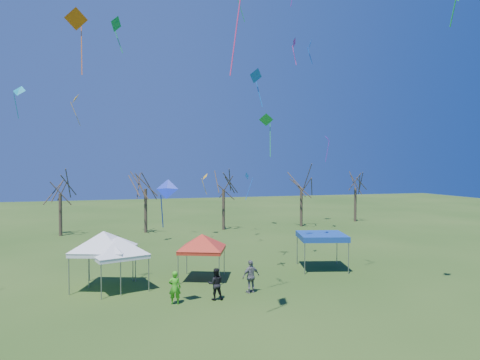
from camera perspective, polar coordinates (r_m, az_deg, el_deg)
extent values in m
plane|color=#284917|center=(23.38, -2.27, -15.77)|extent=(140.00, 140.00, 0.00)
cylinder|color=#3D2D21|center=(46.84, -22.82, -4.28)|extent=(0.32, 0.32, 4.28)
cylinder|color=#3D2D21|center=(46.33, -12.46, -4.01)|extent=(0.32, 0.32, 4.64)
cylinder|color=#3D2D21|center=(47.31, -2.21, -3.94)|extent=(0.32, 0.32, 4.49)
cylinder|color=#3D2D21|center=(50.33, 8.18, -3.61)|extent=(0.32, 0.32, 4.47)
cylinder|color=#3D2D21|center=(56.07, 15.12, -3.21)|extent=(0.32, 0.32, 4.23)
cylinder|color=gray|center=(25.77, -21.85, -11.86)|extent=(0.06, 0.06, 2.05)
cylinder|color=gray|center=(28.35, -19.46, -10.57)|extent=(0.06, 0.06, 2.05)
cylinder|color=gray|center=(24.77, -15.63, -12.36)|extent=(0.06, 0.06, 2.05)
cylinder|color=gray|center=(27.44, -13.77, -10.93)|extent=(0.06, 0.06, 2.05)
cube|color=white|center=(26.30, -17.71, -8.97)|extent=(3.88, 3.88, 0.25)
pyramid|color=white|center=(26.11, -17.73, -6.50)|extent=(4.13, 4.13, 1.02)
cylinder|color=gray|center=(24.41, -18.02, -12.79)|extent=(0.06, 0.06, 1.89)
cylinder|color=gray|center=(26.90, -19.54, -11.42)|extent=(0.06, 0.06, 1.89)
cylinder|color=gray|center=(25.20, -12.07, -12.26)|extent=(0.06, 0.06, 1.89)
cylinder|color=gray|center=(27.62, -14.10, -11.01)|extent=(0.06, 0.06, 1.89)
cube|color=white|center=(25.77, -15.95, -9.57)|extent=(3.54, 3.54, 0.23)
pyramid|color=white|center=(25.58, -15.98, -7.24)|extent=(3.83, 3.83, 0.95)
cylinder|color=gray|center=(26.28, -8.26, -11.78)|extent=(0.05, 0.05, 1.76)
cylinder|color=gray|center=(28.63, -7.12, -10.63)|extent=(0.05, 0.05, 1.76)
cylinder|color=gray|center=(25.85, -2.79, -12.00)|extent=(0.05, 0.05, 1.76)
cylinder|color=gray|center=(28.23, -2.12, -10.80)|extent=(0.05, 0.05, 1.76)
cube|color=red|center=(27.01, -5.08, -9.25)|extent=(3.42, 3.42, 0.21)
pyramid|color=red|center=(26.84, -5.09, -7.18)|extent=(3.49, 3.49, 0.88)
cylinder|color=gray|center=(28.62, 8.63, -10.34)|extent=(0.06, 0.06, 2.06)
cylinder|color=gray|center=(31.40, 7.63, -9.23)|extent=(0.06, 0.06, 2.06)
cylinder|color=gray|center=(29.28, 14.27, -10.09)|extent=(0.06, 0.06, 2.06)
cylinder|color=gray|center=(32.01, 12.80, -9.05)|extent=(0.06, 0.06, 2.06)
cube|color=#0E3894|center=(30.08, 10.85, -7.51)|extent=(3.75, 3.75, 0.25)
cube|color=#0E3894|center=(30.05, 10.85, -7.16)|extent=(3.75, 3.75, 0.12)
imported|color=black|center=(23.31, -3.26, -13.66)|extent=(0.91, 0.76, 1.69)
imported|color=green|center=(22.84, -8.69, -13.98)|extent=(0.70, 0.54, 1.71)
imported|color=slate|center=(24.46, 1.47, -12.73)|extent=(1.15, 0.71, 1.83)
cone|color=blue|center=(26.86, 2.08, 13.75)|extent=(1.08, 0.82, 0.91)
cube|color=blue|center=(26.85, 2.57, 11.39)|extent=(0.29, 0.61, 1.70)
cube|color=#FF3879|center=(17.56, -0.48, 19.58)|extent=(0.49, 0.32, 3.62)
cone|color=#E5600C|center=(25.38, -21.02, 19.43)|extent=(1.22, 0.60, 1.14)
cube|color=#E5600C|center=(24.94, -20.37, 15.89)|extent=(0.08, 0.54, 2.65)
cone|color=green|center=(37.66, -16.26, 19.36)|extent=(1.21, 1.36, 1.28)
cube|color=green|center=(37.58, -15.88, 17.35)|extent=(0.65, 0.51, 1.95)
cone|color=#E132A3|center=(31.33, 7.20, 17.77)|extent=(0.60, 0.73, 0.73)
cube|color=#E132A3|center=(31.24, 7.25, 16.16)|extent=(0.29, 0.22, 1.38)
cone|color=#1229C0|center=(20.95, -9.69, -1.14)|extent=(1.20, 0.89, 0.97)
cube|color=#1229C0|center=(21.09, -10.36, -4.10)|extent=(0.20, 0.54, 1.66)
cone|color=#0C96B4|center=(45.81, -27.37, 10.56)|extent=(1.50, 1.26, 1.10)
cube|color=#0C96B4|center=(45.79, -27.69, 8.73)|extent=(0.30, 0.65, 2.27)
cone|color=blue|center=(26.90, 9.32, 17.53)|extent=(0.49, 0.72, 0.67)
cube|color=blue|center=(26.86, 9.29, 16.04)|extent=(0.31, 0.16, 1.04)
cone|color=purple|center=(47.40, 11.57, 5.46)|extent=(1.02, 1.15, 0.80)
cube|color=purple|center=(47.14, 11.56, 3.79)|extent=(0.39, 0.23, 2.31)
cone|color=green|center=(31.45, 3.50, 8.07)|extent=(1.22, 0.98, 0.91)
cube|color=green|center=(31.33, 4.04, 5.33)|extent=(0.24, 0.61, 2.50)
cube|color=green|center=(25.82, 26.53, 19.32)|extent=(0.11, 0.35, 1.34)
cone|color=gold|center=(43.21, -4.71, 0.49)|extent=(0.67, 0.90, 0.69)
cube|color=gold|center=(43.51, -4.82, -0.86)|extent=(0.60, 0.11, 1.66)
cone|color=blue|center=(45.76, 0.97, 0.58)|extent=(0.40, 0.87, 0.84)
cube|color=blue|center=(45.43, 1.24, -1.18)|extent=(0.91, 0.23, 2.36)
cube|color=green|center=(46.95, 0.16, 21.67)|extent=(0.84, 0.12, 2.28)
cone|color=orange|center=(41.10, -21.12, 10.11)|extent=(0.79, 1.18, 0.98)
cube|color=orange|center=(41.32, -21.09, 8.23)|extent=(0.82, 0.11, 2.08)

